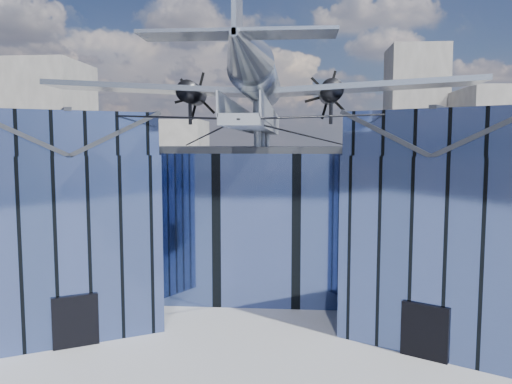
{
  "coord_description": "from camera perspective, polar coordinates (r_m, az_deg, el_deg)",
  "views": [
    {
      "loc": [
        2.42,
        -27.72,
        10.07
      ],
      "look_at": [
        0.0,
        2.0,
        7.2
      ],
      "focal_mm": 35.0,
      "sensor_mm": 36.0,
      "label": 1
    }
  ],
  "objects": [
    {
      "name": "ground_plane",
      "position": [
        29.59,
        -0.32,
        -14.4
      ],
      "size": [
        120.0,
        120.0,
        0.0
      ],
      "primitive_type": "plane",
      "color": "gray"
    },
    {
      "name": "museum",
      "position": [
        33.93,
        0.52,
        -2.18
      ],
      "size": [
        32.88,
        24.5,
        17.6
      ],
      "color": "#475990",
      "rests_on": "ground"
    },
    {
      "name": "bg_towers",
      "position": [
        78.22,
        3.96,
        5.43
      ],
      "size": [
        77.0,
        24.5,
        26.0
      ],
      "color": "gray",
      "rests_on": "ground"
    }
  ]
}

